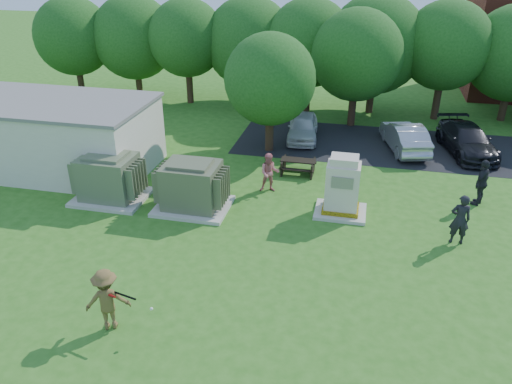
% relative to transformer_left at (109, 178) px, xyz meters
% --- Properties ---
extents(ground, '(120.00, 120.00, 0.00)m').
position_rel_transformer_left_xyz_m(ground, '(6.50, -4.50, -0.97)').
color(ground, '#2D6619').
rests_on(ground, ground).
extents(service_building, '(10.00, 5.00, 3.20)m').
position_rel_transformer_left_xyz_m(service_building, '(-4.50, 2.50, 0.63)').
color(service_building, beige).
rests_on(service_building, ground).
extents(service_building_roof, '(10.20, 5.20, 0.15)m').
position_rel_transformer_left_xyz_m(service_building_roof, '(-4.50, 2.50, 2.31)').
color(service_building_roof, slate).
rests_on(service_building_roof, service_building).
extents(parking_strip, '(20.00, 6.00, 0.01)m').
position_rel_transformer_left_xyz_m(parking_strip, '(13.50, 9.00, -0.96)').
color(parking_strip, '#232326').
rests_on(parking_strip, ground).
extents(transformer_left, '(3.00, 2.40, 2.07)m').
position_rel_transformer_left_xyz_m(transformer_left, '(0.00, 0.00, 0.00)').
color(transformer_left, beige).
rests_on(transformer_left, ground).
extents(transformer_right, '(3.00, 2.40, 2.07)m').
position_rel_transformer_left_xyz_m(transformer_right, '(3.70, 0.00, 0.00)').
color(transformer_right, beige).
rests_on(transformer_right, ground).
extents(generator_cabinet, '(2.06, 1.68, 2.50)m').
position_rel_transformer_left_xyz_m(generator_cabinet, '(9.71, 0.91, 0.13)').
color(generator_cabinet, beige).
rests_on(generator_cabinet, ground).
extents(picnic_table, '(1.64, 1.23, 0.70)m').
position_rel_transformer_left_xyz_m(picnic_table, '(7.43, 4.38, -0.53)').
color(picnic_table, black).
rests_on(picnic_table, ground).
extents(batter, '(1.43, 1.14, 1.93)m').
position_rel_transformer_left_xyz_m(batter, '(3.76, -7.31, -0.00)').
color(batter, brown).
rests_on(batter, ground).
extents(person_by_generator, '(0.73, 0.50, 1.96)m').
position_rel_transformer_left_xyz_m(person_by_generator, '(14.03, -0.37, 0.01)').
color(person_by_generator, black).
rests_on(person_by_generator, ground).
extents(person_at_picnic, '(0.98, 0.83, 1.77)m').
position_rel_transformer_left_xyz_m(person_at_picnic, '(6.48, 2.25, -0.08)').
color(person_at_picnic, '#CB6B6E').
rests_on(person_at_picnic, ground).
extents(person_walking_right, '(1.01, 1.27, 2.01)m').
position_rel_transformer_left_xyz_m(person_walking_right, '(15.30, 3.01, 0.04)').
color(person_walking_right, '#25242A').
rests_on(person_walking_right, ground).
extents(car_white, '(1.97, 4.13, 1.36)m').
position_rel_transformer_left_xyz_m(car_white, '(6.99, 9.07, -0.29)').
color(car_white, silver).
rests_on(car_white, ground).
extents(car_silver_a, '(2.64, 4.72, 1.47)m').
position_rel_transformer_left_xyz_m(car_silver_a, '(12.45, 8.63, -0.23)').
color(car_silver_a, '#AAAAAE').
rests_on(car_silver_a, ground).
extents(car_dark, '(3.08, 5.26, 1.43)m').
position_rel_transformer_left_xyz_m(car_dark, '(15.58, 8.88, -0.25)').
color(car_dark, black).
rests_on(car_dark, ground).
extents(batting_equipment, '(1.27, 0.28, 0.40)m').
position_rel_transformer_left_xyz_m(batting_equipment, '(4.40, -7.39, 0.24)').
color(batting_equipment, black).
rests_on(batting_equipment, ground).
extents(tree_row, '(41.30, 13.30, 7.30)m').
position_rel_transformer_left_xyz_m(tree_row, '(8.25, 14.00, 3.18)').
color(tree_row, '#47301E').
rests_on(tree_row, ground).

